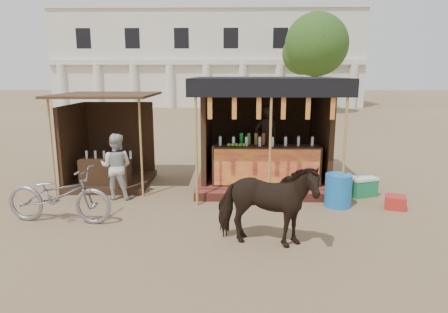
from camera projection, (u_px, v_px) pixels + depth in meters
name	position (u px, v px, depth m)	size (l,w,h in m)	color
ground	(222.00, 232.00, 7.39)	(120.00, 120.00, 0.00)	#846B4C
main_stall	(264.00, 145.00, 10.45)	(3.60, 3.61, 2.78)	brown
secondary_stall	(105.00, 152.00, 10.45)	(2.40, 2.40, 2.38)	#3B2415
cow	(266.00, 205.00, 6.68)	(0.79, 1.74, 1.47)	black
motorbike	(59.00, 195.00, 7.80)	(0.74, 2.12, 1.11)	gray
bystander	(116.00, 166.00, 9.25)	(0.75, 0.58, 1.54)	beige
blue_barrel	(338.00, 190.00, 8.76)	(0.58, 0.58, 0.73)	blue
red_crate	(395.00, 202.00, 8.68)	(0.43, 0.42, 0.28)	#AC261C
cooler	(362.00, 186.00, 9.55)	(0.76, 0.64, 0.46)	#1C7F4B
background_building	(209.00, 60.00, 35.90)	(26.00, 7.45, 8.18)	silver
tree	(313.00, 47.00, 27.96)	(4.50, 4.40, 7.00)	#382314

